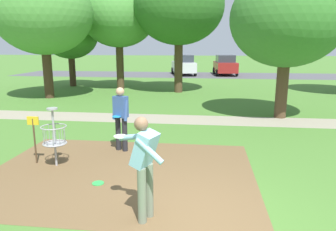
{
  "coord_description": "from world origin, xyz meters",
  "views": [
    {
      "loc": [
        0.08,
        -4.6,
        2.79
      ],
      "look_at": [
        -0.88,
        3.36,
        1.0
      ],
      "focal_mm": 34.05,
      "sensor_mm": 36.0,
      "label": 1
    }
  ],
  "objects_px": {
    "tree_near_right": "(179,6)",
    "tree_mid_left": "(43,13)",
    "player_foreground_watching": "(121,115)",
    "player_throwing": "(144,162)",
    "tree_mid_right": "(118,15)",
    "tree_mid_center": "(70,35)",
    "tree_near_left": "(287,19)",
    "parked_car_leftmost": "(184,65)",
    "parked_car_center_left": "(225,65)",
    "frisbee_near_basket": "(98,183)",
    "disc_golf_basket": "(52,135)"
  },
  "relations": [
    {
      "from": "player_foreground_watching",
      "to": "tree_mid_right",
      "type": "distance_m",
      "value": 12.93
    },
    {
      "from": "tree_near_left",
      "to": "tree_mid_center",
      "type": "bearing_deg",
      "value": 145.44
    },
    {
      "from": "tree_near_right",
      "to": "tree_mid_right",
      "type": "xyz_separation_m",
      "value": [
        -3.83,
        1.06,
        -0.34
      ]
    },
    {
      "from": "tree_mid_left",
      "to": "parked_car_leftmost",
      "type": "xyz_separation_m",
      "value": [
        6.14,
        14.19,
        -3.45
      ]
    },
    {
      "from": "player_foreground_watching",
      "to": "parked_car_center_left",
      "type": "relative_size",
      "value": 0.39
    },
    {
      "from": "tree_mid_left",
      "to": "tree_mid_right",
      "type": "distance_m",
      "value": 4.88
    },
    {
      "from": "player_foreground_watching",
      "to": "tree_mid_right",
      "type": "xyz_separation_m",
      "value": [
        -3.28,
        11.98,
        3.6
      ]
    },
    {
      "from": "tree_mid_right",
      "to": "disc_golf_basket",
      "type": "bearing_deg",
      "value": -81.5
    },
    {
      "from": "player_throwing",
      "to": "parked_car_leftmost",
      "type": "xyz_separation_m",
      "value": [
        -1.25,
        25.53,
        -0.06
      ]
    },
    {
      "from": "tree_near_left",
      "to": "parked_car_leftmost",
      "type": "bearing_deg",
      "value": 106.12
    },
    {
      "from": "player_throwing",
      "to": "parked_car_leftmost",
      "type": "bearing_deg",
      "value": 92.81
    },
    {
      "from": "tree_near_left",
      "to": "tree_mid_center",
      "type": "xyz_separation_m",
      "value": [
        -11.99,
        8.26,
        -0.32
      ]
    },
    {
      "from": "tree_mid_left",
      "to": "tree_near_right",
      "type": "bearing_deg",
      "value": 23.6
    },
    {
      "from": "disc_golf_basket",
      "to": "tree_near_right",
      "type": "relative_size",
      "value": 0.2
    },
    {
      "from": "player_foreground_watching",
      "to": "player_throwing",
      "type": "relative_size",
      "value": 1.0
    },
    {
      "from": "player_throwing",
      "to": "tree_mid_center",
      "type": "relative_size",
      "value": 0.34
    },
    {
      "from": "tree_mid_left",
      "to": "parked_car_leftmost",
      "type": "distance_m",
      "value": 15.84
    },
    {
      "from": "tree_near_left",
      "to": "tree_near_right",
      "type": "height_order",
      "value": "tree_near_right"
    },
    {
      "from": "tree_mid_left",
      "to": "tree_mid_center",
      "type": "height_order",
      "value": "tree_mid_left"
    },
    {
      "from": "player_foreground_watching",
      "to": "tree_mid_right",
      "type": "bearing_deg",
      "value": 105.31
    },
    {
      "from": "tree_near_right",
      "to": "tree_mid_left",
      "type": "xyz_separation_m",
      "value": [
        -6.66,
        -2.91,
        -0.55
      ]
    },
    {
      "from": "player_foreground_watching",
      "to": "tree_near_left",
      "type": "xyz_separation_m",
      "value": [
        5.11,
        4.64,
        2.74
      ]
    },
    {
      "from": "tree_near_right",
      "to": "tree_mid_left",
      "type": "relative_size",
      "value": 1.1
    },
    {
      "from": "parked_car_leftmost",
      "to": "tree_near_left",
      "type": "bearing_deg",
      "value": -73.88
    },
    {
      "from": "tree_mid_right",
      "to": "parked_car_center_left",
      "type": "height_order",
      "value": "tree_mid_right"
    },
    {
      "from": "tree_mid_left",
      "to": "tree_near_left",
      "type": "bearing_deg",
      "value": -16.75
    },
    {
      "from": "tree_mid_center",
      "to": "disc_golf_basket",
      "type": "bearing_deg",
      "value": -68.48
    },
    {
      "from": "player_foreground_watching",
      "to": "parked_car_center_left",
      "type": "bearing_deg",
      "value": 80.17
    },
    {
      "from": "tree_near_right",
      "to": "tree_mid_left",
      "type": "distance_m",
      "value": 7.29
    },
    {
      "from": "tree_mid_center",
      "to": "tree_mid_left",
      "type": "bearing_deg",
      "value": -81.01
    },
    {
      "from": "frisbee_near_basket",
      "to": "tree_mid_left",
      "type": "height_order",
      "value": "tree_mid_left"
    },
    {
      "from": "tree_mid_center",
      "to": "tree_mid_right",
      "type": "height_order",
      "value": "tree_mid_right"
    },
    {
      "from": "player_throwing",
      "to": "parked_car_leftmost",
      "type": "distance_m",
      "value": 25.56
    },
    {
      "from": "disc_golf_basket",
      "to": "frisbee_near_basket",
      "type": "xyz_separation_m",
      "value": [
        1.36,
        -0.86,
        -0.74
      ]
    },
    {
      "from": "parked_car_center_left",
      "to": "tree_mid_left",
      "type": "bearing_deg",
      "value": -124.54
    },
    {
      "from": "tree_near_right",
      "to": "tree_mid_right",
      "type": "height_order",
      "value": "tree_near_right"
    },
    {
      "from": "frisbee_near_basket",
      "to": "tree_near_left",
      "type": "distance_m",
      "value": 9.21
    },
    {
      "from": "frisbee_near_basket",
      "to": "player_throwing",
      "type": "bearing_deg",
      "value": -44.73
    },
    {
      "from": "frisbee_near_basket",
      "to": "tree_near_left",
      "type": "xyz_separation_m",
      "value": [
        5.04,
        6.76,
        3.7
      ]
    },
    {
      "from": "tree_near_left",
      "to": "tree_near_right",
      "type": "distance_m",
      "value": 7.86
    },
    {
      "from": "parked_car_leftmost",
      "to": "parked_car_center_left",
      "type": "bearing_deg",
      "value": 5.34
    },
    {
      "from": "player_throwing",
      "to": "tree_near_left",
      "type": "relative_size",
      "value": 0.31
    },
    {
      "from": "player_throwing",
      "to": "tree_near_right",
      "type": "bearing_deg",
      "value": 92.93
    },
    {
      "from": "frisbee_near_basket",
      "to": "tree_near_right",
      "type": "relative_size",
      "value": 0.03
    },
    {
      "from": "frisbee_near_basket",
      "to": "tree_near_left",
      "type": "relative_size",
      "value": 0.04
    },
    {
      "from": "tree_near_left",
      "to": "tree_mid_left",
      "type": "height_order",
      "value": "tree_mid_left"
    },
    {
      "from": "frisbee_near_basket",
      "to": "tree_near_left",
      "type": "height_order",
      "value": "tree_near_left"
    },
    {
      "from": "tree_near_right",
      "to": "parked_car_center_left",
      "type": "xyz_separation_m",
      "value": [
        3.36,
        11.65,
        -3.99
      ]
    },
    {
      "from": "player_foreground_watching",
      "to": "tree_near_left",
      "type": "relative_size",
      "value": 0.31
    },
    {
      "from": "tree_mid_right",
      "to": "parked_car_leftmost",
      "type": "relative_size",
      "value": 1.47
    }
  ]
}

